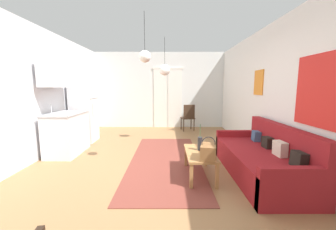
# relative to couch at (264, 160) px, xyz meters

# --- Properties ---
(ground_plane) EXTENTS (5.25, 8.33, 0.10)m
(ground_plane) POSITION_rel_couch_xyz_m (-1.91, 0.29, -0.32)
(ground_plane) COLOR #996D44
(wall_back) EXTENTS (4.85, 0.13, 2.72)m
(wall_back) POSITION_rel_couch_xyz_m (-1.90, 4.21, 1.08)
(wall_back) COLOR silver
(wall_back) RESTS_ON ground_plane
(wall_right) EXTENTS (0.12, 7.93, 2.72)m
(wall_right) POSITION_rel_couch_xyz_m (0.46, 0.29, 1.09)
(wall_right) COLOR white
(wall_right) RESTS_ON ground_plane
(wall_left) EXTENTS (0.12, 7.93, 2.72)m
(wall_left) POSITION_rel_couch_xyz_m (-4.28, 0.29, 1.09)
(wall_left) COLOR silver
(wall_left) RESTS_ON ground_plane
(area_rug) EXTENTS (1.38, 3.32, 0.01)m
(area_rug) POSITION_rel_couch_xyz_m (-1.65, 0.71, -0.26)
(area_rug) COLOR brown
(area_rug) RESTS_ON ground_plane
(couch) EXTENTS (0.91, 2.11, 0.86)m
(couch) POSITION_rel_couch_xyz_m (0.00, 0.00, 0.00)
(couch) COLOR maroon
(couch) RESTS_ON ground_plane
(coffee_table) EXTENTS (0.45, 0.95, 0.41)m
(coffee_table) POSITION_rel_couch_xyz_m (-1.07, -0.02, 0.09)
(coffee_table) COLOR #A87542
(coffee_table) RESTS_ON ground_plane
(bamboo_vase) EXTENTS (0.08, 0.08, 0.45)m
(bamboo_vase) POSITION_rel_couch_xyz_m (-1.06, 0.07, 0.26)
(bamboo_vase) COLOR #2D2D33
(bamboo_vase) RESTS_ON coffee_table
(handbag) EXTENTS (0.29, 0.37, 0.34)m
(handbag) POSITION_rel_couch_xyz_m (-1.00, -0.34, 0.26)
(handbag) COLOR brown
(handbag) RESTS_ON coffee_table
(refrigerator) EXTENTS (0.60, 0.61, 1.68)m
(refrigerator) POSITION_rel_couch_xyz_m (-3.87, 2.17, 0.57)
(refrigerator) COLOR white
(refrigerator) RESTS_ON ground_plane
(kitchen_counter) EXTENTS (0.63, 1.05, 2.07)m
(kitchen_counter) POSITION_rel_couch_xyz_m (-3.87, 1.14, 0.50)
(kitchen_counter) COLOR silver
(kitchen_counter) RESTS_ON ground_plane
(accent_chair) EXTENTS (0.49, 0.47, 0.90)m
(accent_chair) POSITION_rel_couch_xyz_m (-0.91, 3.51, 0.23)
(accent_chair) COLOR #382619
(accent_chair) RESTS_ON ground_plane
(pendant_lamp_near) EXTENTS (0.20, 0.20, 0.83)m
(pendant_lamp_near) POSITION_rel_couch_xyz_m (-1.99, 0.28, 1.72)
(pendant_lamp_near) COLOR black
(pendant_lamp_far) EXTENTS (0.28, 0.28, 0.95)m
(pendant_lamp_far) POSITION_rel_couch_xyz_m (-1.68, 1.99, 1.64)
(pendant_lamp_far) COLOR black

